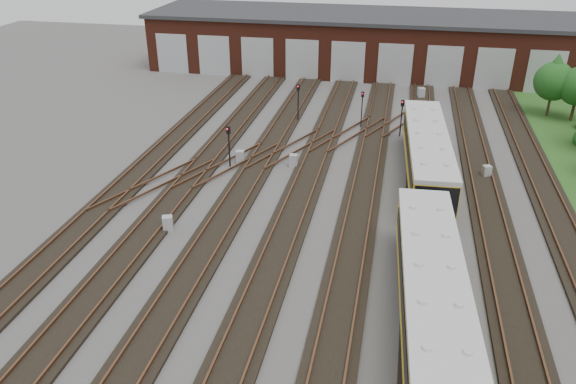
# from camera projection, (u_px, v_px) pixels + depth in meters

# --- Properties ---
(ground) EXTENTS (120.00, 120.00, 0.00)m
(ground) POSITION_uv_depth(u_px,v_px,m) (315.00, 252.00, 31.17)
(ground) COLOR #484543
(ground) RESTS_ON ground
(track_network) EXTENTS (30.40, 70.00, 0.33)m
(track_network) POSITION_uv_depth(u_px,v_px,m) (314.00, 245.00, 31.67)
(track_network) COLOR black
(track_network) RESTS_ON ground
(maintenance_shed) EXTENTS (51.00, 12.50, 6.35)m
(maintenance_shed) POSITION_uv_depth(u_px,v_px,m) (371.00, 42.00, 64.58)
(maintenance_shed) COLOR #562215
(maintenance_shed) RESTS_ON ground
(metro_train) EXTENTS (3.47, 46.93, 3.06)m
(metro_train) POSITION_uv_depth(u_px,v_px,m) (431.00, 295.00, 24.69)
(metro_train) COLOR black
(metro_train) RESTS_ON ground
(signal_mast_0) EXTENTS (0.32, 0.31, 3.13)m
(signal_mast_0) POSITION_uv_depth(u_px,v_px,m) (229.00, 141.00, 40.53)
(signal_mast_0) COLOR black
(signal_mast_0) RESTS_ON ground
(signal_mast_1) EXTENTS (0.28, 0.26, 3.39)m
(signal_mast_1) POSITION_uv_depth(u_px,v_px,m) (298.00, 98.00, 49.10)
(signal_mast_1) COLOR black
(signal_mast_1) RESTS_ON ground
(signal_mast_2) EXTENTS (0.29, 0.28, 3.14)m
(signal_mast_2) POSITION_uv_depth(u_px,v_px,m) (402.00, 113.00, 45.95)
(signal_mast_2) COLOR black
(signal_mast_2) RESTS_ON ground
(signal_mast_3) EXTENTS (0.25, 0.23, 3.15)m
(signal_mast_3) POSITION_uv_depth(u_px,v_px,m) (362.00, 105.00, 47.97)
(signal_mast_3) COLOR black
(signal_mast_3) RESTS_ON ground
(relay_cabinet_0) EXTENTS (0.72, 0.66, 0.98)m
(relay_cabinet_0) POSITION_uv_depth(u_px,v_px,m) (168.00, 224.00, 32.99)
(relay_cabinet_0) COLOR #A3A5A8
(relay_cabinet_0) RESTS_ON ground
(relay_cabinet_1) EXTENTS (0.59, 0.49, 0.97)m
(relay_cabinet_1) POSITION_uv_depth(u_px,v_px,m) (294.00, 161.00, 41.16)
(relay_cabinet_1) COLOR #A3A5A8
(relay_cabinet_1) RESTS_ON ground
(relay_cabinet_2) EXTENTS (0.69, 0.61, 1.01)m
(relay_cabinet_2) POSITION_uv_depth(u_px,v_px,m) (240.00, 157.00, 41.71)
(relay_cabinet_2) COLOR #A3A5A8
(relay_cabinet_2) RESTS_ON ground
(relay_cabinet_3) EXTENTS (0.79, 0.73, 1.09)m
(relay_cabinet_3) POSITION_uv_depth(u_px,v_px,m) (421.00, 93.00, 55.81)
(relay_cabinet_3) COLOR #A3A5A8
(relay_cabinet_3) RESTS_ON ground
(relay_cabinet_4) EXTENTS (0.68, 0.63, 0.91)m
(relay_cabinet_4) POSITION_uv_depth(u_px,v_px,m) (486.00, 172.00, 39.53)
(relay_cabinet_4) COLOR #A3A5A8
(relay_cabinet_4) RESTS_ON ground
(tree_0) EXTENTS (3.45, 3.45, 5.72)m
(tree_0) POSITION_uv_depth(u_px,v_px,m) (555.00, 77.00, 49.71)
(tree_0) COLOR #362718
(tree_0) RESTS_ON ground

